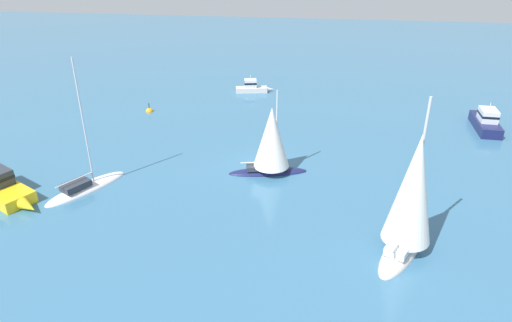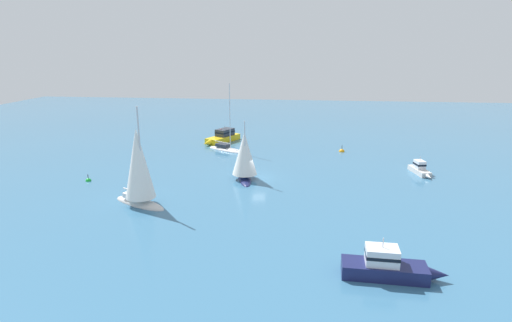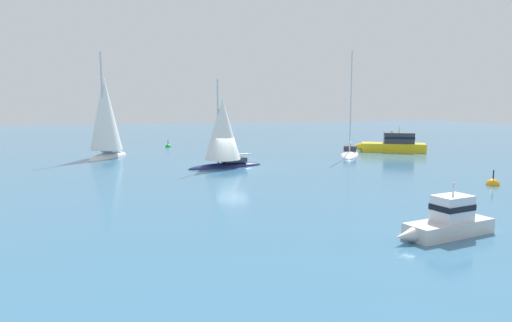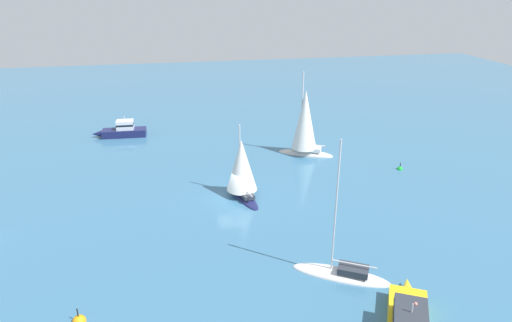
{
  "view_description": "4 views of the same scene",
  "coord_description": "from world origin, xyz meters",
  "px_view_note": "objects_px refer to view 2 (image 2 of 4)",
  "views": [
    {
      "loc": [
        4.18,
        -35.67,
        18.16
      ],
      "look_at": [
        -0.19,
        -5.18,
        2.96
      ],
      "focal_mm": 32.23,
      "sensor_mm": 36.0,
      "label": 1
    },
    {
      "loc": [
        47.98,
        5.76,
        15.49
      ],
      "look_at": [
        1.31,
        0.25,
        2.56
      ],
      "focal_mm": 28.87,
      "sensor_mm": 36.0,
      "label": 2
    },
    {
      "loc": [
        8.11,
        36.12,
        5.47
      ],
      "look_at": [
        -1.33,
        2.41,
        0.92
      ],
      "focal_mm": 32.19,
      "sensor_mm": 36.0,
      "label": 3
    },
    {
      "loc": [
        -38.52,
        5.06,
        19.84
      ],
      "look_at": [
        3.9,
        -3.32,
        2.16
      ],
      "focal_mm": 31.03,
      "sensor_mm": 36.0,
      "label": 4
    }
  ],
  "objects_px": {
    "motor_cruiser": "(223,137)",
    "mooring_buoy": "(342,152)",
    "yacht_1": "(245,157)",
    "channel_buoy": "(88,181)",
    "yacht": "(227,149)",
    "sailboat": "(139,170)",
    "launch": "(420,169)",
    "motor_cruiser_1": "(388,266)"
  },
  "relations": [
    {
      "from": "channel_buoy",
      "to": "sailboat",
      "type": "bearing_deg",
      "value": 54.35
    },
    {
      "from": "sailboat",
      "to": "mooring_buoy",
      "type": "relative_size",
      "value": 7.43
    },
    {
      "from": "sailboat",
      "to": "mooring_buoy",
      "type": "height_order",
      "value": "sailboat"
    },
    {
      "from": "motor_cruiser_1",
      "to": "mooring_buoy",
      "type": "bearing_deg",
      "value": 92.71
    },
    {
      "from": "sailboat",
      "to": "motor_cruiser_1",
      "type": "bearing_deg",
      "value": -0.47
    },
    {
      "from": "launch",
      "to": "motor_cruiser",
      "type": "bearing_deg",
      "value": -130.23
    },
    {
      "from": "yacht_1",
      "to": "channel_buoy",
      "type": "height_order",
      "value": "yacht_1"
    },
    {
      "from": "yacht_1",
      "to": "motor_cruiser",
      "type": "bearing_deg",
      "value": -174.63
    },
    {
      "from": "sailboat",
      "to": "mooring_buoy",
      "type": "xyz_separation_m",
      "value": [
        -25.06,
        22.3,
        -3.64
      ]
    },
    {
      "from": "channel_buoy",
      "to": "yacht_1",
      "type": "bearing_deg",
      "value": 99.08
    },
    {
      "from": "motor_cruiser",
      "to": "yacht",
      "type": "relative_size",
      "value": 0.75
    },
    {
      "from": "motor_cruiser",
      "to": "launch",
      "type": "relative_size",
      "value": 1.61
    },
    {
      "from": "motor_cruiser",
      "to": "yacht_1",
      "type": "xyz_separation_m",
      "value": [
        20.31,
        6.74,
        1.94
      ]
    },
    {
      "from": "sailboat",
      "to": "launch",
      "type": "bearing_deg",
      "value": 51.18
    },
    {
      "from": "sailboat",
      "to": "channel_buoy",
      "type": "bearing_deg",
      "value": 170.65
    },
    {
      "from": "launch",
      "to": "channel_buoy",
      "type": "xyz_separation_m",
      "value": [
        7.82,
        -40.53,
        -0.61
      ]
    },
    {
      "from": "launch",
      "to": "mooring_buoy",
      "type": "bearing_deg",
      "value": -151.67
    },
    {
      "from": "motor_cruiser",
      "to": "channel_buoy",
      "type": "bearing_deg",
      "value": 1.13
    },
    {
      "from": "motor_cruiser",
      "to": "launch",
      "type": "xyz_separation_m",
      "value": [
        15.47,
        28.63,
        -0.22
      ]
    },
    {
      "from": "yacht",
      "to": "mooring_buoy",
      "type": "distance_m",
      "value": 17.94
    },
    {
      "from": "launch",
      "to": "channel_buoy",
      "type": "height_order",
      "value": "launch"
    },
    {
      "from": "motor_cruiser",
      "to": "yacht_1",
      "type": "relative_size",
      "value": 1.06
    },
    {
      "from": "launch",
      "to": "yacht",
      "type": "bearing_deg",
      "value": -121.11
    },
    {
      "from": "yacht_1",
      "to": "mooring_buoy",
      "type": "distance_m",
      "value": 20.33
    },
    {
      "from": "sailboat",
      "to": "yacht_1",
      "type": "xyz_separation_m",
      "value": [
        -9.64,
        9.34,
        -0.87
      ]
    },
    {
      "from": "yacht",
      "to": "motor_cruiser",
      "type": "bearing_deg",
      "value": 136.3
    },
    {
      "from": "mooring_buoy",
      "to": "launch",
      "type": "bearing_deg",
      "value": 40.18
    },
    {
      "from": "motor_cruiser",
      "to": "sailboat",
      "type": "bearing_deg",
      "value": 23.22
    },
    {
      "from": "motor_cruiser",
      "to": "mooring_buoy",
      "type": "bearing_deg",
      "value": 104.24
    },
    {
      "from": "launch",
      "to": "mooring_buoy",
      "type": "height_order",
      "value": "launch"
    },
    {
      "from": "channel_buoy",
      "to": "mooring_buoy",
      "type": "distance_m",
      "value": 36.56
    },
    {
      "from": "yacht",
      "to": "mooring_buoy",
      "type": "bearing_deg",
      "value": 33.63
    },
    {
      "from": "motor_cruiser",
      "to": "yacht",
      "type": "distance_m",
      "value": 6.39
    },
    {
      "from": "motor_cruiser",
      "to": "yacht",
      "type": "xyz_separation_m",
      "value": [
        6.09,
        1.81,
        -0.7
      ]
    },
    {
      "from": "motor_cruiser",
      "to": "mooring_buoy",
      "type": "height_order",
      "value": "motor_cruiser"
    },
    {
      "from": "channel_buoy",
      "to": "mooring_buoy",
      "type": "relative_size",
      "value": 0.8
    },
    {
      "from": "yacht_1",
      "to": "yacht",
      "type": "bearing_deg",
      "value": -173.85
    },
    {
      "from": "yacht",
      "to": "yacht_1",
      "type": "height_order",
      "value": "yacht"
    },
    {
      "from": "launch",
      "to": "yacht_1",
      "type": "bearing_deg",
      "value": -89.38
    },
    {
      "from": "yacht",
      "to": "motor_cruiser_1",
      "type": "distance_m",
      "value": 39.54
    },
    {
      "from": "launch",
      "to": "motor_cruiser_1",
      "type": "xyz_separation_m",
      "value": [
        25.81,
        -8.8,
        0.21
      ]
    },
    {
      "from": "motor_cruiser",
      "to": "channel_buoy",
      "type": "height_order",
      "value": "motor_cruiser"
    }
  ]
}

